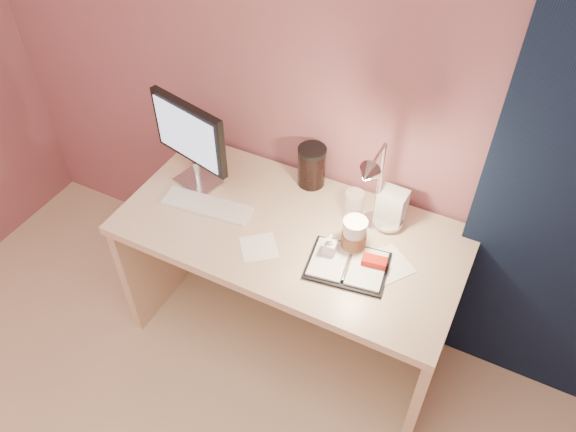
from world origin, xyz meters
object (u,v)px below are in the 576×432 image
at_px(coffee_cup, 354,237).
at_px(clear_cup, 354,206).
at_px(desk, 299,253).
at_px(monitor, 192,137).
at_px(planner, 350,265).
at_px(dark_jar, 312,168).
at_px(bowl, 388,223).
at_px(product_box, 391,208).
at_px(desk_lamp, 370,190).
at_px(keyboard, 207,206).
at_px(lotion_bottle, 330,246).

bearing_deg(coffee_cup, clear_cup, 112.46).
height_order(desk, monitor, monitor).
distance_m(planner, dark_jar, 0.51).
distance_m(bowl, product_box, 0.07).
bearing_deg(desk_lamp, coffee_cup, -107.70).
bearing_deg(desk, bowl, 18.67).
relative_size(monitor, coffee_cup, 2.66).
bearing_deg(clear_cup, product_box, 17.38).
bearing_deg(dark_jar, bowl, -14.60).
distance_m(coffee_cup, dark_jar, 0.42).
bearing_deg(desk, desk_lamp, -0.40).
distance_m(coffee_cup, product_box, 0.22).
xyz_separation_m(keyboard, planner, (0.66, -0.03, 0.00)).
distance_m(lotion_bottle, product_box, 0.31).
bearing_deg(lotion_bottle, coffee_cup, 46.05).
relative_size(coffee_cup, clear_cup, 1.13).
xyz_separation_m(coffee_cup, bowl, (0.08, 0.18, -0.05)).
bearing_deg(planner, product_box, 71.20).
height_order(monitor, desk_lamp, desk_lamp).
relative_size(desk, product_box, 8.49).
bearing_deg(desk, coffee_cup, -14.26).
bearing_deg(coffee_cup, bowl, 66.93).
distance_m(coffee_cup, clear_cup, 0.18).
bearing_deg(monitor, product_box, 23.62).
bearing_deg(monitor, planner, 3.02).
height_order(monitor, keyboard, monitor).
distance_m(keyboard, coffee_cup, 0.64).
xyz_separation_m(coffee_cup, lotion_bottle, (-0.07, -0.07, -0.02)).
bearing_deg(dark_jar, lotion_bottle, -55.32).
bearing_deg(dark_jar, planner, -47.59).
relative_size(monitor, clear_cup, 3.01).
distance_m(planner, clear_cup, 0.27).
xyz_separation_m(keyboard, bowl, (0.71, 0.24, 0.01)).
relative_size(clear_cup, dark_jar, 0.82).
relative_size(keyboard, desk_lamp, 0.88).
xyz_separation_m(clear_cup, dark_jar, (-0.25, 0.12, 0.02)).
height_order(clear_cup, bowl, clear_cup).
height_order(dark_jar, desk_lamp, desk_lamp).
height_order(keyboard, clear_cup, clear_cup).
distance_m(monitor, bowl, 0.87).
distance_m(bowl, dark_jar, 0.41).
height_order(planner, clear_cup, clear_cup).
bearing_deg(dark_jar, keyboard, -133.54).
xyz_separation_m(desk, keyboard, (-0.37, -0.12, 0.23)).
distance_m(product_box, desk_lamp, 0.24).
height_order(planner, dark_jar, dark_jar).
height_order(desk, keyboard, keyboard).
bearing_deg(coffee_cup, planner, -73.84).
bearing_deg(keyboard, dark_jar, 40.19).
bearing_deg(coffee_cup, lotion_bottle, -133.95).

